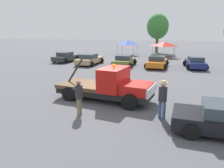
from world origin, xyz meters
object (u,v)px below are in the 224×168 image
at_px(parked_car_tan, 89,59).
at_px(tree_left, 158,27).
at_px(parked_car_navy, 195,63).
at_px(canopy_tent_red, 164,44).
at_px(parked_car_olive, 124,61).
at_px(person_at_hood, 79,95).
at_px(parked_car_orange, 157,62).
at_px(parked_car_charcoal, 66,57).
at_px(person_near_truck, 163,96).
at_px(tow_truck, 110,86).
at_px(canopy_tent_blue, 128,42).

relative_size(parked_car_tan, tree_left, 0.64).
xyz_separation_m(parked_car_navy, canopy_tent_red, (-4.46, 9.35, 1.45)).
height_order(parked_car_navy, tree_left, tree_left).
bearing_deg(tree_left, parked_car_olive, -94.84).
height_order(person_at_hood, parked_car_tan, person_at_hood).
relative_size(parked_car_orange, canopy_tent_red, 1.44).
distance_m(parked_car_navy, canopy_tent_red, 10.46).
bearing_deg(parked_car_charcoal, canopy_tent_red, -49.11).
bearing_deg(person_at_hood, parked_car_navy, 67.82).
relative_size(parked_car_olive, parked_car_navy, 1.00).
bearing_deg(parked_car_olive, canopy_tent_red, -21.28).
relative_size(person_near_truck, parked_car_orange, 0.41).
distance_m(person_at_hood, canopy_tent_red, 26.21).
height_order(person_near_truck, parked_car_tan, person_near_truck).
xyz_separation_m(tow_truck, person_at_hood, (-0.73, -2.66, 0.12)).
relative_size(person_at_hood, parked_car_tan, 0.38).
bearing_deg(parked_car_charcoal, parked_car_tan, -103.98).
xyz_separation_m(person_near_truck, canopy_tent_red, (-2.49, 25.30, 0.97)).
xyz_separation_m(parked_car_charcoal, parked_car_tan, (4.12, -1.27, 0.00)).
height_order(canopy_tent_red, tree_left, tree_left).
bearing_deg(parked_car_olive, parked_car_tan, 90.61).
height_order(tow_truck, parked_car_tan, tow_truck).
distance_m(tow_truck, canopy_tent_blue, 25.35).
bearing_deg(person_at_hood, person_near_truck, 9.27).
distance_m(person_near_truck, parked_car_tan, 18.01).
height_order(person_near_truck, canopy_tent_red, canopy_tent_red).
xyz_separation_m(tow_truck, canopy_tent_red, (0.88, 23.47, 1.19)).
bearing_deg(parked_car_navy, tow_truck, 150.94).
bearing_deg(tree_left, parked_car_tan, -108.31).
bearing_deg(tow_truck, parked_car_navy, 74.70).
xyz_separation_m(parked_car_orange, parked_car_navy, (4.19, 0.77, -0.00)).
relative_size(tow_truck, person_at_hood, 3.45).
bearing_deg(parked_car_navy, parked_car_olive, 89.59).
height_order(parked_car_tan, parked_car_navy, same).
distance_m(parked_car_tan, tree_left, 19.47).
relative_size(parked_car_navy, canopy_tent_blue, 1.56).
bearing_deg(parked_car_orange, parked_car_tan, 93.00).
height_order(parked_car_charcoal, parked_car_orange, same).
xyz_separation_m(tow_truck, parked_car_orange, (1.15, 13.35, -0.26)).
bearing_deg(tree_left, person_near_truck, -82.04).
bearing_deg(person_at_hood, parked_car_charcoal, 120.02).
height_order(parked_car_navy, canopy_tent_blue, canopy_tent_blue).
distance_m(parked_car_tan, canopy_tent_red, 13.47).
xyz_separation_m(tow_truck, canopy_tent_blue, (-5.38, 24.74, 1.28)).
relative_size(person_near_truck, tree_left, 0.26).
bearing_deg(tow_truck, canopy_tent_blue, 107.68).
xyz_separation_m(parked_car_olive, canopy_tent_red, (3.59, 10.47, 1.45)).
bearing_deg(person_at_hood, tow_truck, 72.45).
xyz_separation_m(parked_car_charcoal, canopy_tent_blue, (5.92, 10.70, 1.54)).
relative_size(person_at_hood, parked_car_orange, 0.38).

